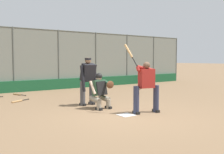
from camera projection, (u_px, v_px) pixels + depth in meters
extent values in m
plane|color=#846647|center=(126.00, 115.00, 7.62)|extent=(160.00, 160.00, 0.00)
cube|color=white|center=(126.00, 115.00, 7.62)|extent=(0.43, 0.43, 0.01)
cylinder|color=#515651|center=(176.00, 59.00, 19.69)|extent=(0.08, 0.08, 3.20)
cylinder|color=#515651|center=(153.00, 59.00, 18.31)|extent=(0.08, 0.08, 3.20)
cylinder|color=#515651|center=(127.00, 59.00, 16.94)|extent=(0.08, 0.08, 3.20)
cylinder|color=#515651|center=(96.00, 59.00, 15.56)|extent=(0.08, 0.08, 3.20)
cylinder|color=#515651|center=(59.00, 60.00, 14.19)|extent=(0.08, 0.08, 3.20)
cylinder|color=#515651|center=(13.00, 60.00, 12.81)|extent=(0.08, 0.08, 3.20)
cube|color=gray|center=(37.00, 60.00, 13.50)|extent=(21.38, 0.01, 3.20)
cylinder|color=#515651|center=(37.00, 29.00, 13.39)|extent=(21.38, 0.06, 0.06)
cube|color=#19512D|center=(38.00, 85.00, 13.51)|extent=(20.95, 0.18, 0.55)
cylinder|color=#2D334C|center=(156.00, 99.00, 8.04)|extent=(0.17, 0.17, 0.83)
cube|color=black|center=(156.00, 111.00, 8.06)|extent=(0.17, 0.30, 0.08)
cylinder|color=#2D334C|center=(136.00, 100.00, 7.76)|extent=(0.17, 0.17, 0.83)
cube|color=black|center=(136.00, 113.00, 7.79)|extent=(0.17, 0.30, 0.08)
cube|color=maroon|center=(146.00, 78.00, 7.85)|extent=(0.49, 0.35, 0.57)
sphere|color=brown|center=(147.00, 65.00, 7.83)|extent=(0.21, 0.21, 0.21)
cylinder|color=maroon|center=(146.00, 69.00, 7.85)|extent=(0.58, 0.26, 0.22)
cylinder|color=maroon|center=(138.00, 69.00, 7.75)|extent=(0.10, 0.14, 0.16)
sphere|color=black|center=(137.00, 67.00, 7.76)|extent=(0.04, 0.04, 0.04)
cylinder|color=black|center=(135.00, 62.00, 7.80)|extent=(0.10, 0.20, 0.29)
cylinder|color=tan|center=(129.00, 51.00, 7.89)|extent=(0.17, 0.30, 0.42)
cylinder|color=gray|center=(108.00, 104.00, 8.62)|extent=(0.15, 0.15, 0.30)
cylinder|color=gray|center=(104.00, 98.00, 8.75)|extent=(0.23, 0.47, 0.23)
cube|color=black|center=(108.00, 107.00, 8.63)|extent=(0.13, 0.27, 0.08)
cylinder|color=gray|center=(99.00, 105.00, 8.35)|extent=(0.15, 0.15, 0.30)
cylinder|color=gray|center=(95.00, 99.00, 8.48)|extent=(0.23, 0.47, 0.23)
cube|color=black|center=(99.00, 109.00, 8.36)|extent=(0.13, 0.27, 0.08)
cube|color=#2D5138|center=(99.00, 88.00, 8.62)|extent=(0.48, 0.40, 0.54)
cube|color=black|center=(102.00, 88.00, 8.52)|extent=(0.41, 0.18, 0.45)
sphere|color=beige|center=(99.00, 77.00, 8.60)|extent=(0.20, 0.20, 0.20)
sphere|color=black|center=(99.00, 76.00, 8.60)|extent=(0.23, 0.23, 0.23)
cylinder|color=#2D5138|center=(107.00, 83.00, 8.55)|extent=(0.23, 0.53, 0.16)
ellipsoid|color=#56331E|center=(110.00, 85.00, 8.31)|extent=(0.31, 0.14, 0.24)
cylinder|color=beige|center=(93.00, 88.00, 8.44)|extent=(0.13, 0.31, 0.44)
cylinder|color=#4C4C51|center=(92.00, 93.00, 9.41)|extent=(0.18, 0.18, 0.86)
cube|color=black|center=(92.00, 103.00, 9.44)|extent=(0.14, 0.29, 0.08)
cylinder|color=#4C4C51|center=(83.00, 93.00, 9.15)|extent=(0.18, 0.18, 0.86)
cube|color=black|center=(83.00, 104.00, 9.18)|extent=(0.14, 0.29, 0.08)
cube|color=black|center=(88.00, 72.00, 9.19)|extent=(0.50, 0.45, 0.65)
sphere|color=#936B4C|center=(88.00, 61.00, 9.16)|extent=(0.21, 0.21, 0.21)
cylinder|color=black|center=(88.00, 59.00, 9.15)|extent=(0.23, 0.23, 0.08)
cylinder|color=black|center=(95.00, 78.00, 9.33)|extent=(0.13, 0.24, 0.91)
cylinder|color=black|center=(83.00, 79.00, 8.98)|extent=(0.17, 0.25, 0.91)
sphere|color=black|center=(3.00, 97.00, 11.12)|extent=(0.04, 0.04, 0.04)
sphere|color=black|center=(28.00, 99.00, 10.46)|extent=(0.04, 0.04, 0.04)
cylinder|color=black|center=(25.00, 100.00, 10.29)|extent=(0.33, 0.21, 0.03)
cylinder|color=tan|center=(17.00, 101.00, 9.90)|extent=(0.47, 0.31, 0.07)
sphere|color=black|center=(138.00, 89.00, 13.78)|extent=(0.04, 0.04, 0.04)
cylinder|color=black|center=(139.00, 89.00, 13.95)|extent=(0.33, 0.22, 0.03)
cylinder|color=maroon|center=(141.00, 88.00, 14.36)|extent=(0.47, 0.33, 0.07)
sphere|color=black|center=(26.00, 95.00, 11.50)|extent=(0.04, 0.04, 0.04)
cylinder|color=black|center=(23.00, 95.00, 11.61)|extent=(0.15, 0.36, 0.03)
cylinder|color=tan|center=(17.00, 94.00, 11.86)|extent=(0.23, 0.50, 0.07)
cylinder|color=navy|center=(147.00, 83.00, 16.69)|extent=(1.08, 0.26, 0.26)
sphere|color=navy|center=(153.00, 82.00, 17.00)|extent=(0.25, 0.25, 0.25)
sphere|color=navy|center=(141.00, 83.00, 16.37)|extent=(0.25, 0.25, 0.25)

